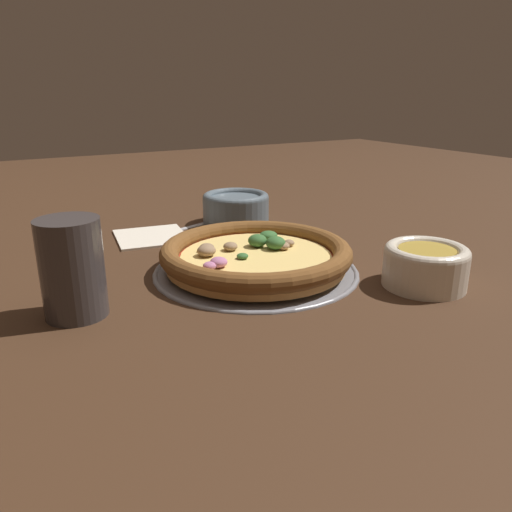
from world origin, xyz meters
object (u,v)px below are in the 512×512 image
object	(u,v)px
drinking_cup	(72,268)
pizza	(256,255)
bowl_near	(426,264)
bowl_far	(236,207)
pizza_tray	(256,269)
fork	(163,234)
napkin	(151,236)

from	to	relation	value
drinking_cup	pizza	bearing A→B (deg)	-84.77
bowl_near	bowl_far	distance (m)	0.43
pizza_tray	bowl_far	distance (m)	0.28
pizza	drinking_cup	size ratio (longest dim) A/B	2.38
drinking_cup	fork	xyz separation A→B (m)	(0.28, -0.21, -0.06)
bowl_far	napkin	bearing A→B (deg)	93.88
pizza	fork	distance (m)	0.26
pizza	drinking_cup	world-z (taller)	drinking_cup
drinking_cup	napkin	size ratio (longest dim) A/B	0.82
bowl_far	drinking_cup	world-z (taller)	drinking_cup
drinking_cup	napkin	bearing A→B (deg)	-34.00
bowl_near	pizza	bearing A→B (deg)	46.12
pizza_tray	pizza	world-z (taller)	pizza
pizza	drinking_cup	xyz separation A→B (m)	(-0.02, 0.26, 0.03)
bowl_far	drinking_cup	bearing A→B (deg)	127.90
pizza_tray	pizza	size ratio (longest dim) A/B	1.08
bowl_far	pizza_tray	bearing A→B (deg)	158.45
pizza_tray	bowl_near	bearing A→B (deg)	-133.79
bowl_near	fork	world-z (taller)	bowl_near
napkin	pizza_tray	bearing A→B (deg)	-162.40
drinking_cup	pizza_tray	bearing A→B (deg)	-84.89
bowl_far	drinking_cup	size ratio (longest dim) A/B	1.10
bowl_near	drinking_cup	xyz separation A→B (m)	(0.14, 0.43, 0.03)
pizza	fork	xyz separation A→B (m)	(0.26, 0.05, -0.02)
pizza_tray	napkin	world-z (taller)	same
pizza	fork	bearing A→B (deg)	11.43
bowl_near	drinking_cup	world-z (taller)	drinking_cup
drinking_cup	bowl_near	bearing A→B (deg)	-108.10
bowl_near	napkin	bearing A→B (deg)	31.27
pizza_tray	bowl_near	world-z (taller)	bowl_near
bowl_near	napkin	world-z (taller)	bowl_near
pizza_tray	pizza	xyz separation A→B (m)	(0.00, 0.00, 0.02)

